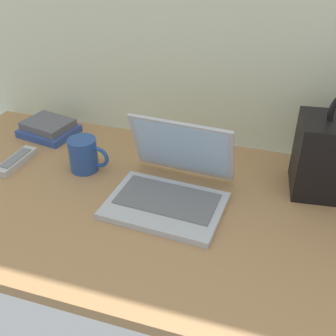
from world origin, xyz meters
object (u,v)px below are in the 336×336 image
remote_control_near (16,161)px  book_stack (49,128)px  laptop (171,185)px  coffee_mug (84,154)px

remote_control_near → book_stack: 0.21m
laptop → book_stack: size_ratio=1.60×
coffee_mug → laptop: bearing=-11.7°
laptop → remote_control_near: laptop is taller
coffee_mug → book_stack: size_ratio=0.64×
laptop → book_stack: laptop is taller
coffee_mug → remote_control_near: (-0.22, -0.04, -0.04)m
laptop → book_stack: 0.58m
remote_control_near → laptop: bearing=-2.4°
coffee_mug → book_stack: coffee_mug is taller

